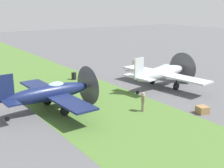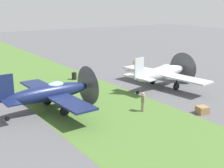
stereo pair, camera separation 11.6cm
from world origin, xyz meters
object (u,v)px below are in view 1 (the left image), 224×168
Objects in this scene: fuel_drum at (74,76)px; ground_crew_mechanic at (143,101)px; airplane_lead at (162,73)px; airplane_wingman at (51,93)px; ground_crew_chief at (134,65)px; supply_crate at (202,110)px.

ground_crew_mechanic is at bearing -1.27° from fuel_drum.
airplane_wingman is at bearing -97.18° from airplane_lead.
airplane_wingman is 8.12m from ground_crew_mechanic.
airplane_wingman is at bearing 164.31° from ground_crew_chief.
fuel_drum is (-8.96, 6.89, -1.23)m from airplane_wingman.
airplane_wingman is 13.24m from supply_crate.
ground_crew_chief is 1.92× the size of supply_crate.
supply_crate is at bearing 50.02° from airplane_wingman.
airplane_lead is at bearing -30.15° from ground_crew_mechanic.
ground_crew_mechanic reaches higher than fuel_drum.
airplane_wingman reaches higher than ground_crew_mechanic.
fuel_drum is at bearing 23.83° from ground_crew_mechanic.
airplane_wingman is 12.53× the size of supply_crate.
ground_crew_mechanic is at bearing 51.97° from airplane_wingman.
airplane_lead is 11.11m from fuel_drum.
airplane_wingman is at bearing -37.56° from fuel_drum.
airplane_wingman is 6.52× the size of ground_crew_chief.
supply_crate is (8.01, -2.89, -1.37)m from airplane_lead.
fuel_drum is (-13.64, 0.30, -0.46)m from ground_crew_mechanic.
airplane_wingman is 12.53× the size of fuel_drum.
airplane_lead is 13.36m from airplane_wingman.
ground_crew_chief is 16.22m from ground_crew_mechanic.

